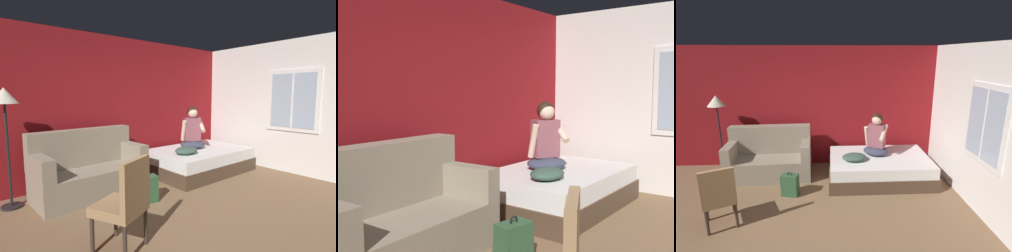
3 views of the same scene
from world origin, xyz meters
The scene contains 11 objects.
ground_plane centered at (0.00, 0.00, 0.00)m, with size 40.00×40.00×0.00m, color brown.
wall_back_accent centered at (0.00, 2.60, 1.35)m, with size 11.10×0.16×2.70m, color maroon.
wall_side_with_window centered at (3.13, 0.01, 1.35)m, with size 0.19×6.44×2.70m.
bed centered at (1.69, 1.67, 0.24)m, with size 2.08×1.40×0.48m.
couch centered at (-0.60, 1.93, 0.39)m, with size 1.74×0.90×1.04m.
side_chair centered at (-0.96, 0.20, 0.53)m, with size 0.61×0.61×0.98m.
person_seated centered at (1.64, 1.82, 0.84)m, with size 0.67×0.63×0.88m.
backpack centered at (-0.07, 1.08, 0.19)m, with size 0.33×0.28×0.46m.
throw_pillow centered at (1.15, 1.49, 0.55)m, with size 0.48×0.36×0.14m, color #385147.
cell_phone centered at (1.32, 1.51, 0.48)m, with size 0.07×0.14×0.01m, color #B7B7BC.
floor_lamp centered at (-1.67, 2.15, 1.43)m, with size 0.36×0.36×1.70m.
Camera 1 is at (-2.25, -2.03, 1.60)m, focal length 28.00 mm.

